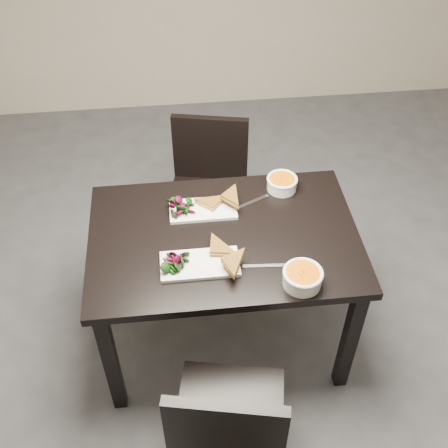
% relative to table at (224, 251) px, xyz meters
% --- Properties ---
extents(ground, '(5.00, 5.00, 0.00)m').
position_rel_table_xyz_m(ground, '(0.17, -0.19, -0.65)').
color(ground, '#47474C').
rests_on(ground, ground).
extents(room_shell, '(5.02, 5.02, 2.81)m').
position_rel_table_xyz_m(room_shell, '(0.17, -0.19, 1.18)').
color(room_shell, beige).
rests_on(room_shell, ground).
extents(table, '(1.20, 0.80, 0.75)m').
position_rel_table_xyz_m(table, '(0.00, 0.00, 0.00)').
color(table, black).
rests_on(table, ground).
extents(chair_near, '(0.50, 0.50, 0.85)m').
position_rel_table_xyz_m(chair_near, '(-0.07, -0.75, -0.17)').
color(chair_near, black).
rests_on(chair_near, ground).
extents(chair_far, '(0.50, 0.50, 0.85)m').
position_rel_table_xyz_m(chair_far, '(-0.01, 0.68, -0.17)').
color(chair_far, black).
rests_on(chair_far, ground).
extents(plate_near, '(0.33, 0.17, 0.02)m').
position_rel_table_xyz_m(plate_near, '(-0.12, -0.17, 0.11)').
color(plate_near, white).
rests_on(plate_near, table).
extents(sandwich_near, '(0.18, 0.15, 0.05)m').
position_rel_table_xyz_m(sandwich_near, '(-0.06, -0.15, 0.14)').
color(sandwich_near, olive).
rests_on(sandwich_near, plate_near).
extents(salad_near, '(0.10, 0.09, 0.05)m').
position_rel_table_xyz_m(salad_near, '(-0.22, -0.17, 0.14)').
color(salad_near, black).
rests_on(salad_near, plate_near).
extents(soup_bowl_near, '(0.16, 0.16, 0.07)m').
position_rel_table_xyz_m(soup_bowl_near, '(0.28, -0.31, 0.14)').
color(soup_bowl_near, white).
rests_on(soup_bowl_near, table).
extents(cutlery_near, '(0.18, 0.03, 0.00)m').
position_rel_table_xyz_m(cutlery_near, '(0.15, -0.20, 0.10)').
color(cutlery_near, silver).
rests_on(cutlery_near, table).
extents(plate_far, '(0.31, 0.15, 0.02)m').
position_rel_table_xyz_m(plate_far, '(-0.08, 0.17, 0.11)').
color(plate_far, white).
rests_on(plate_far, table).
extents(sandwich_far, '(0.19, 0.19, 0.05)m').
position_rel_table_xyz_m(sandwich_far, '(-0.01, 0.16, 0.14)').
color(sandwich_far, olive).
rests_on(sandwich_far, plate_far).
extents(salad_far, '(0.10, 0.09, 0.04)m').
position_rel_table_xyz_m(salad_far, '(-0.18, 0.17, 0.14)').
color(salad_far, black).
rests_on(salad_far, plate_far).
extents(soup_bowl_far, '(0.15, 0.15, 0.07)m').
position_rel_table_xyz_m(soup_bowl_far, '(0.31, 0.29, 0.14)').
color(soup_bowl_far, white).
rests_on(soup_bowl_far, table).
extents(cutlery_far, '(0.17, 0.09, 0.00)m').
position_rel_table_xyz_m(cutlery_far, '(0.16, 0.21, 0.10)').
color(cutlery_far, silver).
rests_on(cutlery_far, table).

